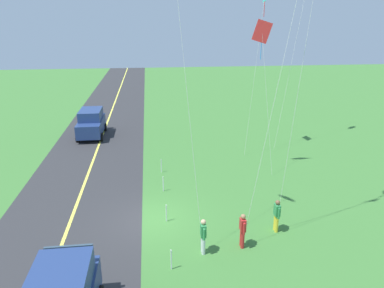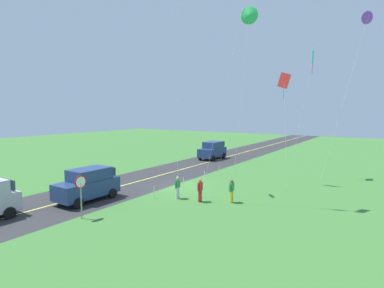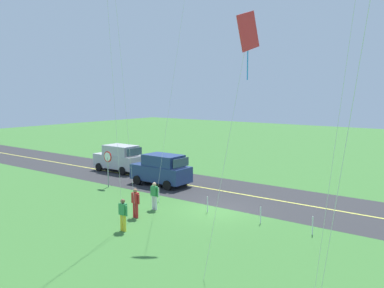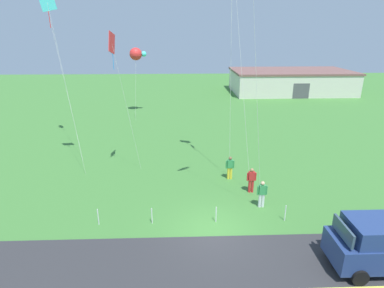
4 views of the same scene
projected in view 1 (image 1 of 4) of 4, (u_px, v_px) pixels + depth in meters
name	position (u px, v px, depth m)	size (l,w,h in m)	color
ground_plane	(152.00, 220.00, 17.89)	(120.00, 120.00, 0.10)	#3D7533
asphalt_road	(69.00, 225.00, 17.41)	(120.00, 7.00, 0.00)	#2D2D30
road_centre_stripe	(69.00, 225.00, 17.41)	(120.00, 0.16, 0.00)	#E5E04C
car_parked_west_far	(91.00, 123.00, 30.37)	(4.40, 2.12, 2.24)	navy
person_adult_near	(243.00, 229.00, 15.47)	(0.58, 0.22, 1.60)	red
person_adult_companion	(203.00, 235.00, 15.06)	(0.58, 0.22, 1.60)	silver
person_child_watcher	(277.00, 215.00, 16.65)	(0.58, 0.22, 1.60)	yellow
kite_cyan_top	(262.00, 34.00, 21.14)	(1.30, 1.46, 9.43)	silver
fence_post_0	(161.00, 166.00, 23.27)	(0.05, 0.05, 0.90)	silver
fence_post_1	(163.00, 184.00, 20.70)	(0.05, 0.05, 0.90)	silver
fence_post_2	(166.00, 213.00, 17.59)	(0.05, 0.05, 0.90)	silver
fence_post_3	(171.00, 260.00, 14.18)	(0.05, 0.05, 0.90)	silver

